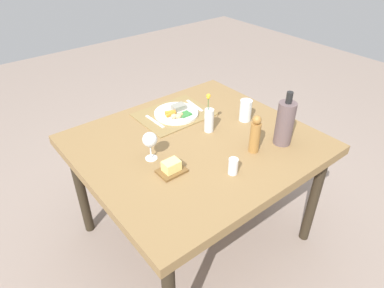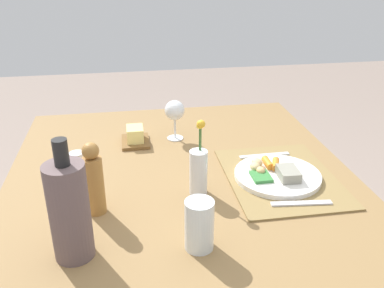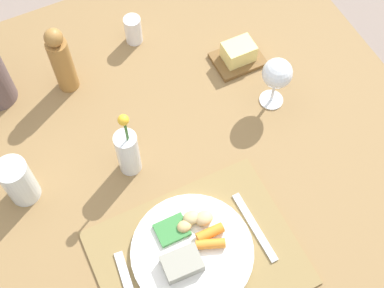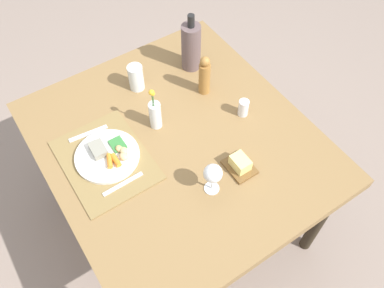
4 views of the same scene
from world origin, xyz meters
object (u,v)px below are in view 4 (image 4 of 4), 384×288
at_px(dining_table, 178,149).
at_px(water_tumbler, 136,79).
at_px(fork, 88,133).
at_px(flower_vase, 155,114).
at_px(pepper_mill, 205,76).
at_px(knife, 123,184).
at_px(dinner_plate, 108,155).
at_px(cooler_bottle, 191,46).
at_px(wine_glass, 213,174).
at_px(salt_shaker, 243,108).
at_px(butter_dish, 240,164).

xyz_separation_m(dining_table, water_tumbler, (-0.37, 0.01, 0.13)).
height_order(fork, flower_vase, flower_vase).
bearing_deg(pepper_mill, dining_table, -56.14).
height_order(knife, pepper_mill, pepper_mill).
bearing_deg(dining_table, dinner_plate, -105.89).
bearing_deg(cooler_bottle, wine_glass, -26.88).
bearing_deg(flower_vase, dining_table, 16.23).
distance_m(cooler_bottle, salt_shaker, 0.40).
bearing_deg(pepper_mill, salt_shaker, 17.01).
xyz_separation_m(dinner_plate, cooler_bottle, (-0.26, 0.59, 0.11)).
bearing_deg(salt_shaker, knife, -87.30).
relative_size(dining_table, water_tumbler, 9.46).
bearing_deg(dinner_plate, dining_table, 74.11).
bearing_deg(fork, pepper_mill, 89.30).
distance_m(knife, water_tumbler, 0.54).
height_order(flower_vase, cooler_bottle, cooler_bottle).
xyz_separation_m(dining_table, dinner_plate, (-0.08, -0.29, 0.09)).
bearing_deg(salt_shaker, water_tumbler, -142.25).
bearing_deg(flower_vase, salt_shaker, 65.93).
height_order(flower_vase, butter_dish, flower_vase).
relative_size(fork, flower_vase, 0.75).
bearing_deg(knife, pepper_mill, 112.30).
distance_m(knife, wine_glass, 0.37).
xyz_separation_m(dining_table, pepper_mill, (-0.17, 0.26, 0.17)).
distance_m(wine_glass, water_tumbler, 0.65).
distance_m(salt_shaker, butter_dish, 0.29).
distance_m(fork, flower_vase, 0.30).
height_order(knife, water_tumbler, water_tumbler).
bearing_deg(cooler_bottle, water_tumbler, -93.93).
bearing_deg(pepper_mill, flower_vase, -79.79).
distance_m(knife, salt_shaker, 0.62).
relative_size(dining_table, wine_glass, 8.01).
bearing_deg(water_tumbler, knife, -35.22).
xyz_separation_m(flower_vase, cooler_bottle, (-0.23, 0.33, 0.05)).
height_order(cooler_bottle, pepper_mill, cooler_bottle).
distance_m(salt_shaker, pepper_mill, 0.23).
height_order(dining_table, water_tumbler, water_tumbler).
bearing_deg(water_tumbler, dinner_plate, -46.15).
bearing_deg(knife, wine_glass, 52.61).
xyz_separation_m(dinner_plate, wine_glass, (0.36, 0.27, 0.09)).
relative_size(fork, cooler_bottle, 0.58).
bearing_deg(wine_glass, butter_dish, 96.25).
bearing_deg(dining_table, wine_glass, -3.36).
xyz_separation_m(flower_vase, pepper_mill, (-0.05, 0.29, 0.02)).
height_order(fork, water_tumbler, water_tumbler).
bearing_deg(salt_shaker, pepper_mill, -162.99).
xyz_separation_m(dining_table, fork, (-0.24, -0.31, 0.08)).
bearing_deg(butter_dish, wine_glass, -83.75).
relative_size(knife, cooler_bottle, 0.59).
distance_m(fork, wine_glass, 0.60).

